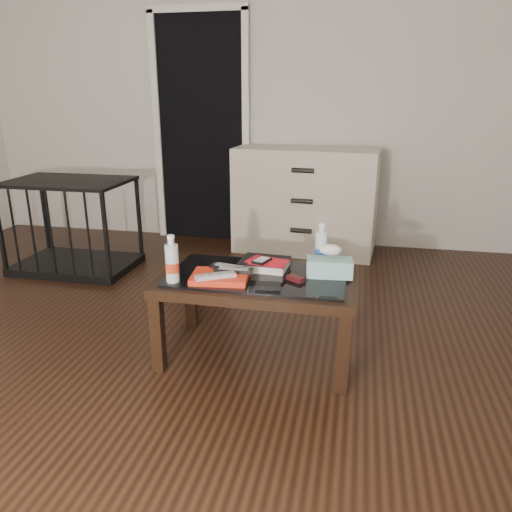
{
  "coord_description": "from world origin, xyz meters",
  "views": [
    {
      "loc": [
        1.04,
        -2.02,
        1.37
      ],
      "look_at": [
        0.54,
        0.37,
        0.55
      ],
      "focal_mm": 35.0,
      "sensor_mm": 36.0,
      "label": 1
    }
  ],
  "objects_px": {
    "coffee_table": "(258,286)",
    "pet_crate": "(75,241)",
    "water_bottle_right": "(321,245)",
    "dresser": "(305,201)",
    "textbook": "(265,264)",
    "water_bottle_left": "(172,259)",
    "tissue_box": "(330,267)"
  },
  "relations": [
    {
      "from": "pet_crate",
      "to": "tissue_box",
      "type": "height_order",
      "value": "pet_crate"
    },
    {
      "from": "textbook",
      "to": "tissue_box",
      "type": "xyz_separation_m",
      "value": [
        0.35,
        -0.05,
        0.02
      ]
    },
    {
      "from": "pet_crate",
      "to": "water_bottle_left",
      "type": "height_order",
      "value": "pet_crate"
    },
    {
      "from": "textbook",
      "to": "dresser",
      "type": "bearing_deg",
      "value": 93.18
    },
    {
      "from": "dresser",
      "to": "textbook",
      "type": "xyz_separation_m",
      "value": [
        -0.02,
        -1.79,
        0.03
      ]
    },
    {
      "from": "dresser",
      "to": "pet_crate",
      "type": "relative_size",
      "value": 1.36
    },
    {
      "from": "textbook",
      "to": "water_bottle_left",
      "type": "height_order",
      "value": "water_bottle_left"
    },
    {
      "from": "coffee_table",
      "to": "pet_crate",
      "type": "distance_m",
      "value": 2.0
    },
    {
      "from": "pet_crate",
      "to": "water_bottle_right",
      "type": "height_order",
      "value": "pet_crate"
    },
    {
      "from": "water_bottle_left",
      "to": "water_bottle_right",
      "type": "height_order",
      "value": "same"
    },
    {
      "from": "dresser",
      "to": "textbook",
      "type": "height_order",
      "value": "dresser"
    },
    {
      "from": "textbook",
      "to": "water_bottle_left",
      "type": "relative_size",
      "value": 1.05
    },
    {
      "from": "coffee_table",
      "to": "pet_crate",
      "type": "height_order",
      "value": "pet_crate"
    },
    {
      "from": "dresser",
      "to": "textbook",
      "type": "bearing_deg",
      "value": -85.68
    },
    {
      "from": "coffee_table",
      "to": "pet_crate",
      "type": "xyz_separation_m",
      "value": [
        -1.69,
        1.05,
        -0.17
      ]
    },
    {
      "from": "coffee_table",
      "to": "water_bottle_left",
      "type": "height_order",
      "value": "water_bottle_left"
    },
    {
      "from": "coffee_table",
      "to": "pet_crate",
      "type": "bearing_deg",
      "value": 148.26
    },
    {
      "from": "water_bottle_left",
      "to": "tissue_box",
      "type": "distance_m",
      "value": 0.79
    },
    {
      "from": "tissue_box",
      "to": "water_bottle_left",
      "type": "bearing_deg",
      "value": -167.71
    },
    {
      "from": "dresser",
      "to": "water_bottle_right",
      "type": "height_order",
      "value": "dresser"
    },
    {
      "from": "dresser",
      "to": "water_bottle_right",
      "type": "distance_m",
      "value": 1.72
    },
    {
      "from": "dresser",
      "to": "pet_crate",
      "type": "bearing_deg",
      "value": -149.01
    },
    {
      "from": "pet_crate",
      "to": "tissue_box",
      "type": "bearing_deg",
      "value": -25.12
    },
    {
      "from": "water_bottle_left",
      "to": "tissue_box",
      "type": "relative_size",
      "value": 1.03
    },
    {
      "from": "dresser",
      "to": "water_bottle_right",
      "type": "relative_size",
      "value": 5.2
    },
    {
      "from": "water_bottle_right",
      "to": "dresser",
      "type": "bearing_deg",
      "value": 99.09
    },
    {
      "from": "dresser",
      "to": "tissue_box",
      "type": "xyz_separation_m",
      "value": [
        0.33,
        -1.84,
        0.06
      ]
    },
    {
      "from": "textbook",
      "to": "water_bottle_right",
      "type": "distance_m",
      "value": 0.32
    },
    {
      "from": "tissue_box",
      "to": "water_bottle_right",
      "type": "bearing_deg",
      "value": 105.69
    },
    {
      "from": "water_bottle_left",
      "to": "dresser",
      "type": "bearing_deg",
      "value": 78.37
    },
    {
      "from": "pet_crate",
      "to": "water_bottle_right",
      "type": "bearing_deg",
      "value": -22.28
    },
    {
      "from": "coffee_table",
      "to": "textbook",
      "type": "height_order",
      "value": "textbook"
    }
  ]
}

